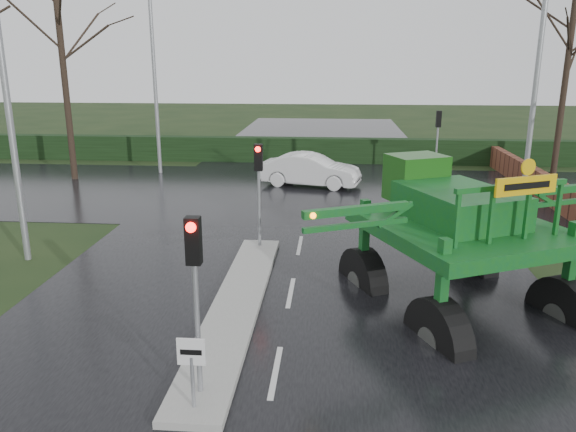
# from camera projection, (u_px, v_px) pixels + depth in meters

# --- Properties ---
(ground) EXTENTS (140.00, 140.00, 0.00)m
(ground) POSITION_uv_depth(u_px,v_px,m) (276.00, 373.00, 11.34)
(ground) COLOR black
(ground) RESTS_ON ground
(road_main) EXTENTS (14.00, 80.00, 0.02)m
(road_main) POSITION_uv_depth(u_px,v_px,m) (303.00, 229.00, 20.93)
(road_main) COLOR black
(road_main) RESTS_ON ground
(road_cross) EXTENTS (80.00, 12.00, 0.02)m
(road_cross) POSITION_uv_depth(u_px,v_px,m) (310.00, 192.00, 26.69)
(road_cross) COLOR black
(road_cross) RESTS_ON ground
(median_island) EXTENTS (1.20, 10.00, 0.16)m
(median_island) POSITION_uv_depth(u_px,v_px,m) (237.00, 304.00, 14.29)
(median_island) COLOR gray
(median_island) RESTS_ON ground
(hedge_row) EXTENTS (44.00, 0.90, 1.50)m
(hedge_row) POSITION_uv_depth(u_px,v_px,m) (316.00, 150.00, 34.17)
(hedge_row) COLOR black
(hedge_row) RESTS_ON ground
(brick_wall) EXTENTS (0.40, 20.00, 1.20)m
(brick_wall) POSITION_uv_depth(u_px,v_px,m) (539.00, 184.00, 25.71)
(brick_wall) COLOR #592D1E
(brick_wall) RESTS_ON ground
(keep_left_sign) EXTENTS (0.50, 0.07, 1.35)m
(keep_left_sign) POSITION_uv_depth(u_px,v_px,m) (192.00, 362.00, 9.71)
(keep_left_sign) COLOR gray
(keep_left_sign) RESTS_ON ground
(traffic_signal_near) EXTENTS (0.26, 0.33, 3.52)m
(traffic_signal_near) POSITION_uv_depth(u_px,v_px,m) (195.00, 269.00, 9.77)
(traffic_signal_near) COLOR gray
(traffic_signal_near) RESTS_ON ground
(traffic_signal_mid) EXTENTS (0.26, 0.33, 3.52)m
(traffic_signal_mid) POSITION_uv_depth(u_px,v_px,m) (259.00, 173.00, 17.93)
(traffic_signal_mid) COLOR gray
(traffic_signal_mid) RESTS_ON ground
(traffic_signal_far) EXTENTS (0.26, 0.33, 3.52)m
(traffic_signal_far) POSITION_uv_depth(u_px,v_px,m) (438.00, 129.00, 29.33)
(traffic_signal_far) COLOR gray
(traffic_signal_far) RESTS_ON ground
(street_light_left_near) EXTENTS (3.85, 0.30, 10.00)m
(street_light_left_near) POSITION_uv_depth(u_px,v_px,m) (12.00, 63.00, 16.12)
(street_light_left_near) COLOR gray
(street_light_left_near) RESTS_ON ground
(street_light_right) EXTENTS (3.85, 0.30, 10.00)m
(street_light_right) POSITION_uv_depth(u_px,v_px,m) (530.00, 62.00, 20.59)
(street_light_right) COLOR gray
(street_light_right) RESTS_ON ground
(street_light_left_far) EXTENTS (3.85, 0.30, 10.00)m
(street_light_left_far) POSITION_uv_depth(u_px,v_px,m) (159.00, 61.00, 29.55)
(street_light_left_far) COLOR gray
(street_light_left_far) RESTS_ON ground
(tree_left_far) EXTENTS (7.70, 7.70, 13.26)m
(tree_left_far) POSITION_uv_depth(u_px,v_px,m) (60.00, 37.00, 27.66)
(tree_left_far) COLOR black
(tree_left_far) RESTS_ON ground
(tree_right_far) EXTENTS (7.00, 7.00, 12.05)m
(tree_right_far) POSITION_uv_depth(u_px,v_px,m) (569.00, 51.00, 28.72)
(tree_right_far) COLOR black
(tree_right_far) RESTS_ON ground
(crop_sprayer) EXTENTS (8.32, 6.89, 5.08)m
(crop_sprayer) POSITION_uv_depth(u_px,v_px,m) (439.00, 236.00, 12.18)
(crop_sprayer) COLOR black
(crop_sprayer) RESTS_ON ground
(white_sedan) EXTENTS (5.12, 2.73, 1.60)m
(white_sedan) POSITION_uv_depth(u_px,v_px,m) (310.00, 186.00, 27.94)
(white_sedan) COLOR white
(white_sedan) RESTS_ON ground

